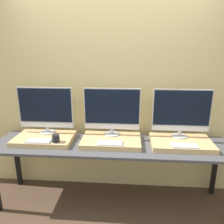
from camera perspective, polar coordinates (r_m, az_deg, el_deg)
ground_plane at (r=2.71m, az=-0.87°, el=-26.43°), size 12.00×12.00×0.00m
wall_back at (r=2.74m, az=0.38°, el=5.05°), size 8.00×0.04×2.60m
workbench at (r=2.56m, az=-0.27°, el=-9.69°), size 2.72×0.64×0.78m
wooden_riser_left at (r=2.73m, az=-17.24°, el=-6.63°), size 0.68×0.44×0.06m
monitor_left at (r=2.73m, az=-16.92°, el=0.77°), size 0.66×0.18×0.57m
keyboard_left at (r=2.59m, az=-18.48°, el=-7.14°), size 0.27×0.13×0.01m
mug at (r=2.51m, az=-14.45°, el=-6.73°), size 0.08×0.08×0.08m
wooden_riser_center at (r=2.55m, az=-0.21°, el=-7.49°), size 0.68×0.44×0.06m
monitor_center at (r=2.55m, az=-0.00°, el=0.43°), size 0.66×0.18×0.57m
keyboard_center at (r=2.41m, az=-0.50°, el=-8.13°), size 0.27×0.13×0.01m
wooden_riser_right at (r=2.62m, az=17.62°, el=-7.70°), size 0.68×0.44×0.06m
monitor_right at (r=2.62m, az=17.68°, el=0.04°), size 0.66×0.18×0.57m
keyboard_right at (r=2.47m, az=18.43°, el=-8.31°), size 0.27×0.13×0.01m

